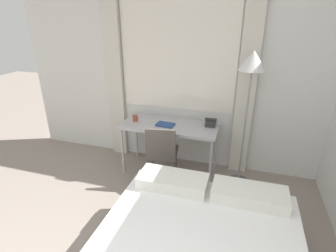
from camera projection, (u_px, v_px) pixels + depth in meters
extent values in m
cube|color=silver|center=(182.00, 75.00, 3.67)|extent=(4.92, 0.05, 2.70)
cube|color=white|center=(177.00, 56.00, 3.56)|extent=(1.62, 0.01, 1.50)
cube|color=beige|center=(115.00, 75.00, 3.90)|extent=(0.24, 0.06, 2.60)
cube|color=beige|center=(247.00, 84.00, 3.39)|extent=(0.24, 0.06, 2.60)
cube|color=#B2B2B7|center=(170.00, 126.00, 3.61)|extent=(1.32, 0.59, 0.04)
cylinder|color=#B2B2B7|center=(123.00, 151.00, 3.70)|extent=(0.04, 0.04, 0.70)
cylinder|color=#B2B2B7|center=(210.00, 165.00, 3.36)|extent=(0.04, 0.04, 0.70)
cylinder|color=#B2B2B7|center=(137.00, 136.00, 4.14)|extent=(0.04, 0.04, 0.70)
cylinder|color=#B2B2B7|center=(216.00, 147.00, 3.81)|extent=(0.04, 0.04, 0.70)
cube|color=#59514C|center=(162.00, 153.00, 3.51)|extent=(0.46, 0.46, 0.05)
cube|color=#59514C|center=(160.00, 144.00, 3.26)|extent=(0.38, 0.10, 0.39)
cylinder|color=#59514C|center=(148.00, 173.00, 3.46)|extent=(0.03, 0.03, 0.40)
cylinder|color=#59514C|center=(174.00, 174.00, 3.43)|extent=(0.03, 0.03, 0.40)
cylinder|color=#59514C|center=(153.00, 160.00, 3.78)|extent=(0.03, 0.03, 0.40)
cylinder|color=#59514C|center=(176.00, 161.00, 3.74)|extent=(0.03, 0.03, 0.40)
cube|color=silver|center=(173.00, 181.00, 2.65)|extent=(0.69, 0.32, 0.12)
cube|color=silver|center=(249.00, 194.00, 2.45)|extent=(0.69, 0.32, 0.12)
cylinder|color=#4C4C51|center=(238.00, 181.00, 3.60)|extent=(0.29, 0.29, 0.03)
cylinder|color=gray|center=(244.00, 130.00, 3.30)|extent=(0.02, 0.02, 1.51)
cone|color=silver|center=(253.00, 60.00, 2.95)|extent=(0.32, 0.32, 0.22)
cube|color=#2D2D2D|center=(211.00, 123.00, 3.53)|extent=(0.14, 0.14, 0.09)
cube|color=#2D2D2D|center=(211.00, 119.00, 3.51)|extent=(0.16, 0.05, 0.02)
cube|color=navy|center=(165.00, 125.00, 3.56)|extent=(0.25, 0.18, 0.02)
cube|color=white|center=(165.00, 124.00, 3.55)|extent=(0.24, 0.17, 0.01)
cylinder|color=#993F33|center=(135.00, 118.00, 3.70)|extent=(0.07, 0.07, 0.08)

